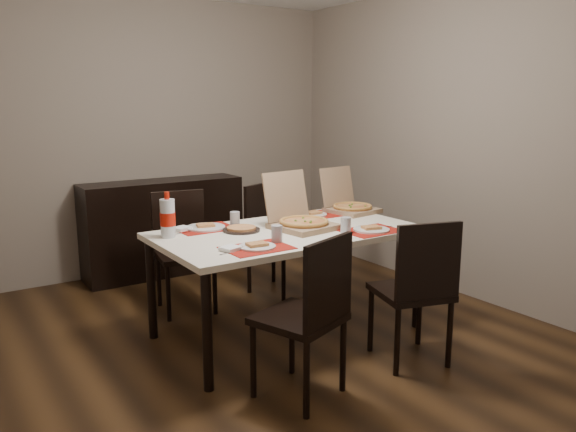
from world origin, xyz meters
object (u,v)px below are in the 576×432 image
object	(u,v)px
chair_near_right	(417,286)
chair_far_right	(271,233)
pizza_box_center	(301,220)
soda_bottle	(168,218)
dining_table	(288,239)
chair_near_left	(310,311)
chair_far_left	(183,245)
dip_bowl	(279,222)
sideboard	(164,227)

from	to	relation	value
chair_near_right	chair_far_right	bearing A→B (deg)	89.32
pizza_box_center	soda_bottle	bearing A→B (deg)	162.99
chair_near_right	chair_far_right	xyz separation A→B (m)	(0.02, 1.72, 0.00)
dining_table	chair_near_left	size ratio (longest dim) A/B	1.94
chair_far_left	dip_bowl	xyz separation A→B (m)	(0.48, -0.67, 0.25)
pizza_box_center	soda_bottle	xyz separation A→B (m)	(-0.87, 0.27, 0.07)
dining_table	pizza_box_center	size ratio (longest dim) A/B	3.81
dip_bowl	dining_table	bearing A→B (deg)	-107.45
chair_far_left	pizza_box_center	distance (m)	1.07
chair_far_right	pizza_box_center	size ratio (longest dim) A/B	1.97
dining_table	chair_near_right	bearing A→B (deg)	-65.94
chair_far_right	dip_bowl	size ratio (longest dim) A/B	9.09
dining_table	chair_far_right	world-z (taller)	chair_far_right
pizza_box_center	chair_near_right	bearing A→B (deg)	-72.12
sideboard	dip_bowl	distance (m)	1.68
sideboard	dining_table	world-z (taller)	sideboard
dining_table	pizza_box_center	bearing A→B (deg)	-0.58
chair_near_right	pizza_box_center	world-z (taller)	pizza_box_center
chair_near_right	sideboard	bearing A→B (deg)	101.93
chair_far_right	soda_bottle	bearing A→B (deg)	-152.93
sideboard	soda_bottle	bearing A→B (deg)	-109.97
chair_near_left	pizza_box_center	world-z (taller)	pizza_box_center
pizza_box_center	dip_bowl	bearing A→B (deg)	99.58
sideboard	chair_far_right	bearing A→B (deg)	-59.10
dining_table	chair_near_right	distance (m)	0.95
chair_far_right	pizza_box_center	distance (m)	0.96
sideboard	dip_bowl	world-z (taller)	sideboard
chair_far_right	chair_far_left	bearing A→B (deg)	178.49
chair_far_left	chair_far_right	bearing A→B (deg)	-1.51
chair_near_left	chair_far_right	world-z (taller)	same
sideboard	pizza_box_center	world-z (taller)	pizza_box_center
pizza_box_center	soda_bottle	world-z (taller)	pizza_box_center
chair_near_left	chair_far_right	xyz separation A→B (m)	(0.81, 1.69, 0.00)
chair_far_left	chair_near_left	bearing A→B (deg)	-90.01
dining_table	pizza_box_center	world-z (taller)	pizza_box_center
chair_near_left	chair_far_right	bearing A→B (deg)	64.32
dining_table	chair_near_right	xyz separation A→B (m)	(0.38, -0.86, -0.17)
chair_far_left	dip_bowl	world-z (taller)	chair_far_left
chair_far_left	chair_far_right	distance (m)	0.81
chair_far_left	chair_far_right	size ratio (longest dim) A/B	1.00
pizza_box_center	chair_far_left	bearing A→B (deg)	120.24
dining_table	chair_near_left	world-z (taller)	chair_near_left
chair_near_right	dip_bowl	xyz separation A→B (m)	(-0.31, 1.07, 0.25)
chair_near_left	pizza_box_center	bearing A→B (deg)	57.95
chair_near_right	chair_far_right	distance (m)	1.72
sideboard	soda_bottle	distance (m)	1.74
soda_bottle	dining_table	bearing A→B (deg)	-19.13
dip_bowl	sideboard	bearing A→B (deg)	99.02
dip_bowl	soda_bottle	distance (m)	0.85
soda_bottle	chair_far_left	bearing A→B (deg)	60.04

